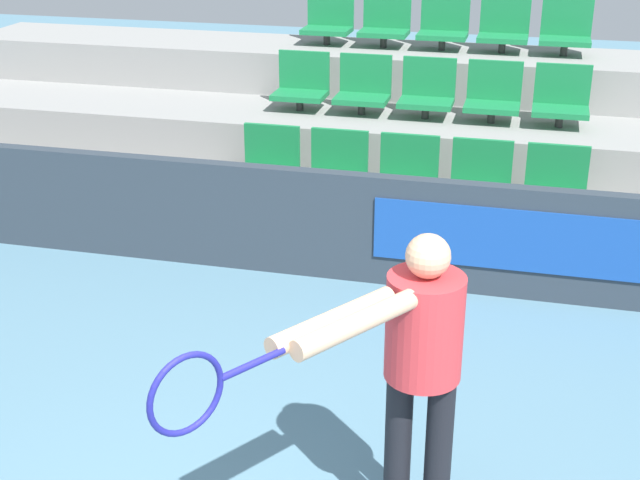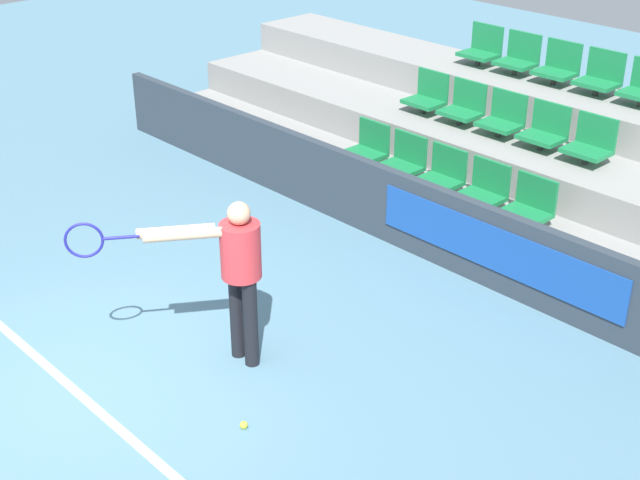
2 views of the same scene
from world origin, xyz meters
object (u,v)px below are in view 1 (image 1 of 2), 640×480
Objects in this scene: stadium_chair_0 at (269,162)px; stadium_chair_3 at (480,179)px; stadium_chair_5 at (302,85)px; stadium_chair_8 at (493,96)px; stadium_chair_11 at (385,24)px; stadium_chair_2 at (407,173)px; stadium_chair_1 at (337,167)px; stadium_chair_10 at (328,21)px; stadium_chair_9 at (561,100)px; stadium_chair_13 at (504,29)px; stadium_chair_4 at (556,185)px; stadium_chair_12 at (444,26)px; stadium_chair_14 at (566,31)px; tennis_player at (412,357)px; stadium_chair_7 at (427,92)px; stadium_chair_6 at (363,89)px.

stadium_chair_3 is at bearing 0.00° from stadium_chair_0.
stadium_chair_5 is at bearing 148.78° from stadium_chair_3.
stadium_chair_8 is 1.68m from stadium_chair_11.
stadium_chair_2 is 1.68m from stadium_chair_5.
stadium_chair_10 is at bearing 105.38° from stadium_chair_1.
stadium_chair_5 is 2.41m from stadium_chair_9.
stadium_chair_13 is (0.00, 1.09, 0.42)m from stadium_chair_8.
stadium_chair_13 is at bearing 105.38° from stadium_chair_4.
stadium_chair_1 is 1.00× the size of stadium_chair_2.
stadium_chair_0 is 2.41m from stadium_chair_4.
stadium_chair_2 is 1.00× the size of stadium_chair_8.
stadium_chair_12 and stadium_chair_14 have the same top height.
stadium_chair_4 is 1.00× the size of stadium_chair_14.
stadium_chair_12 is 5.77m from tennis_player.
stadium_chair_4 is (1.80, 0.00, 0.00)m from stadium_chair_1.
stadium_chair_3 is 1.32m from stadium_chair_9.
stadium_chair_7 is 1.17m from stadium_chair_12.
stadium_chair_0 is at bearing 180.00° from stadium_chair_2.
stadium_chair_13 is at bearing 0.00° from stadium_chair_12.
stadium_chair_13 and stadium_chair_14 have the same top height.
stadium_chair_11 reaches higher than stadium_chair_1.
stadium_chair_11 is at bearing 137.73° from stadium_chair_8.
stadium_chair_6 is at bearing -118.81° from stadium_chair_12.
stadium_chair_11 reaches higher than stadium_chair_8.
stadium_chair_7 is 1.32m from stadium_chair_11.
stadium_chair_5 is 1.00× the size of stadium_chair_8.
stadium_chair_6 is 2.15m from stadium_chair_14.
stadium_chair_0 is at bearing -90.00° from stadium_chair_10.
stadium_chair_1 is 2.42m from stadium_chair_12.
stadium_chair_9 is 1.00× the size of stadium_chair_12.
stadium_chair_6 is 1.00× the size of stadium_chair_12.
stadium_chair_11 is at bearing 90.00° from stadium_chair_6.
stadium_chair_4 is at bearing -61.19° from stadium_chair_12.
stadium_chair_2 is 2.64m from stadium_chair_14.
stadium_chair_11 is at bearing 74.62° from stadium_chair_0.
stadium_chair_10 reaches higher than tennis_player.
stadium_chair_7 is at bearing -61.19° from stadium_chair_11.
stadium_chair_14 reaches higher than tennis_player.
stadium_chair_3 is at bearing -74.62° from stadium_chair_12.
stadium_chair_0 is 1.00× the size of stadium_chair_4.
tennis_player is (-0.65, -5.72, -0.51)m from stadium_chair_14.
stadium_chair_7 is at bearing 137.73° from stadium_chair_4.
stadium_chair_14 is at bearing 50.47° from stadium_chair_1.
stadium_chair_2 is (0.60, 0.00, 0.00)m from stadium_chair_1.
stadium_chair_4 is 2.64m from stadium_chair_12.
stadium_chair_12 is (-0.60, 1.09, 0.42)m from stadium_chair_8.
stadium_chair_6 is 1.32m from stadium_chair_10.
stadium_chair_7 reaches higher than stadium_chair_3.
stadium_chair_8 is (0.00, 1.09, 0.42)m from stadium_chair_3.
stadium_chair_3 is 1.00× the size of stadium_chair_14.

